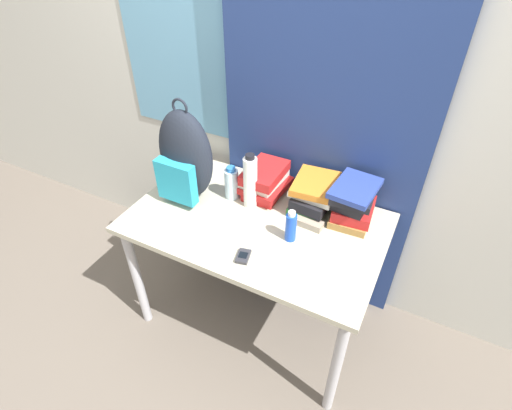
{
  "coord_description": "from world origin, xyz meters",
  "views": [
    {
      "loc": [
        0.68,
        -0.94,
        2.05
      ],
      "look_at": [
        0.0,
        0.38,
        0.86
      ],
      "focal_mm": 28.0,
      "sensor_mm": 36.0,
      "label": 1
    }
  ],
  "objects_px": {
    "sports_bottle": "(250,182)",
    "water_bottle": "(232,183)",
    "book_stack_left": "(265,181)",
    "sunscreen_bottle": "(291,227)",
    "backpack": "(185,158)",
    "book_stack_center": "(315,194)",
    "sunglasses_case": "(308,223)",
    "cell_phone": "(243,256)",
    "book_stack_right": "(354,202)"
  },
  "relations": [
    {
      "from": "sports_bottle",
      "to": "water_bottle",
      "type": "bearing_deg",
      "value": 173.3
    },
    {
      "from": "book_stack_left",
      "to": "water_bottle",
      "type": "distance_m",
      "value": 0.18
    },
    {
      "from": "sunscreen_bottle",
      "to": "sports_bottle",
      "type": "bearing_deg",
      "value": 153.37
    },
    {
      "from": "sunscreen_bottle",
      "to": "backpack",
      "type": "bearing_deg",
      "value": 173.85
    },
    {
      "from": "backpack",
      "to": "water_bottle",
      "type": "bearing_deg",
      "value": 23.44
    },
    {
      "from": "sports_bottle",
      "to": "book_stack_center",
      "type": "bearing_deg",
      "value": 23.14
    },
    {
      "from": "backpack",
      "to": "sunglasses_case",
      "type": "distance_m",
      "value": 0.69
    },
    {
      "from": "book_stack_center",
      "to": "sunscreen_bottle",
      "type": "distance_m",
      "value": 0.27
    },
    {
      "from": "book_stack_left",
      "to": "sports_bottle",
      "type": "xyz_separation_m",
      "value": [
        -0.02,
        -0.12,
        0.06
      ]
    },
    {
      "from": "book_stack_center",
      "to": "sports_bottle",
      "type": "distance_m",
      "value": 0.33
    },
    {
      "from": "book_stack_center",
      "to": "water_bottle",
      "type": "height_order",
      "value": "water_bottle"
    },
    {
      "from": "book_stack_center",
      "to": "sunscreen_bottle",
      "type": "bearing_deg",
      "value": -92.76
    },
    {
      "from": "sunscreen_bottle",
      "to": "cell_phone",
      "type": "xyz_separation_m",
      "value": [
        -0.14,
        -0.21,
        -0.07
      ]
    },
    {
      "from": "backpack",
      "to": "water_bottle",
      "type": "distance_m",
      "value": 0.27
    },
    {
      "from": "book_stack_center",
      "to": "sports_bottle",
      "type": "xyz_separation_m",
      "value": [
        -0.3,
        -0.13,
        0.06
      ]
    },
    {
      "from": "book_stack_right",
      "to": "backpack",
      "type": "bearing_deg",
      "value": -166.05
    },
    {
      "from": "book_stack_left",
      "to": "cell_phone",
      "type": "xyz_separation_m",
      "value": [
        0.13,
        -0.47,
        -0.07
      ]
    },
    {
      "from": "sunscreen_bottle",
      "to": "book_stack_left",
      "type": "bearing_deg",
      "value": 134.84
    },
    {
      "from": "book_stack_center",
      "to": "sunglasses_case",
      "type": "distance_m",
      "value": 0.16
    },
    {
      "from": "backpack",
      "to": "book_stack_left",
      "type": "relative_size",
      "value": 2.02
    },
    {
      "from": "book_stack_left",
      "to": "sports_bottle",
      "type": "relative_size",
      "value": 0.89
    },
    {
      "from": "book_stack_center",
      "to": "book_stack_right",
      "type": "distance_m",
      "value": 0.2
    },
    {
      "from": "water_bottle",
      "to": "sunglasses_case",
      "type": "xyz_separation_m",
      "value": [
        0.44,
        -0.03,
        -0.07
      ]
    },
    {
      "from": "water_bottle",
      "to": "sunscreen_bottle",
      "type": "relative_size",
      "value": 1.13
    },
    {
      "from": "cell_phone",
      "to": "sports_bottle",
      "type": "bearing_deg",
      "value": 112.81
    },
    {
      "from": "book_stack_center",
      "to": "cell_phone",
      "type": "distance_m",
      "value": 0.51
    },
    {
      "from": "book_stack_right",
      "to": "sports_bottle",
      "type": "distance_m",
      "value": 0.51
    },
    {
      "from": "sports_bottle",
      "to": "sunglasses_case",
      "type": "height_order",
      "value": "sports_bottle"
    },
    {
      "from": "backpack",
      "to": "water_bottle",
      "type": "xyz_separation_m",
      "value": [
        0.21,
        0.09,
        -0.15
      ]
    },
    {
      "from": "book_stack_center",
      "to": "sunglasses_case",
      "type": "height_order",
      "value": "book_stack_center"
    },
    {
      "from": "book_stack_left",
      "to": "book_stack_center",
      "type": "distance_m",
      "value": 0.28
    },
    {
      "from": "book_stack_left",
      "to": "book_stack_right",
      "type": "height_order",
      "value": "book_stack_right"
    },
    {
      "from": "water_bottle",
      "to": "sunglasses_case",
      "type": "bearing_deg",
      "value": -4.15
    },
    {
      "from": "backpack",
      "to": "cell_phone",
      "type": "distance_m",
      "value": 0.59
    },
    {
      "from": "book_stack_left",
      "to": "book_stack_right",
      "type": "relative_size",
      "value": 0.98
    },
    {
      "from": "sports_bottle",
      "to": "cell_phone",
      "type": "height_order",
      "value": "sports_bottle"
    },
    {
      "from": "backpack",
      "to": "book_stack_right",
      "type": "xyz_separation_m",
      "value": [
        0.82,
        0.2,
        -0.13
      ]
    },
    {
      "from": "book_stack_center",
      "to": "sunglasses_case",
      "type": "bearing_deg",
      "value": -80.19
    },
    {
      "from": "book_stack_right",
      "to": "cell_phone",
      "type": "bearing_deg",
      "value": -126.1
    },
    {
      "from": "book_stack_center",
      "to": "book_stack_left",
      "type": "bearing_deg",
      "value": -179.22
    },
    {
      "from": "sports_bottle",
      "to": "cell_phone",
      "type": "bearing_deg",
      "value": -67.19
    },
    {
      "from": "book_stack_center",
      "to": "water_bottle",
      "type": "distance_m",
      "value": 0.43
    },
    {
      "from": "water_bottle",
      "to": "sunglasses_case",
      "type": "height_order",
      "value": "water_bottle"
    },
    {
      "from": "sports_bottle",
      "to": "cell_phone",
      "type": "distance_m",
      "value": 0.4
    },
    {
      "from": "book_stack_center",
      "to": "sunglasses_case",
      "type": "relative_size",
      "value": 1.89
    },
    {
      "from": "sunglasses_case",
      "to": "book_stack_left",
      "type": "bearing_deg",
      "value": 154.94
    },
    {
      "from": "cell_phone",
      "to": "sunscreen_bottle",
      "type": "bearing_deg",
      "value": 56.39
    },
    {
      "from": "backpack",
      "to": "sunscreen_bottle",
      "type": "height_order",
      "value": "backpack"
    },
    {
      "from": "cell_phone",
      "to": "backpack",
      "type": "bearing_deg",
      "value": 150.08
    },
    {
      "from": "book_stack_left",
      "to": "cell_phone",
      "type": "height_order",
      "value": "book_stack_left"
    }
  ]
}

